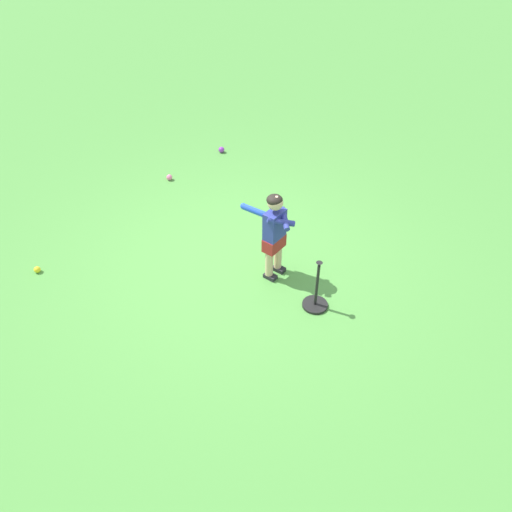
{
  "coord_description": "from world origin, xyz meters",
  "views": [
    {
      "loc": [
        -3.27,
        3.24,
        3.85
      ],
      "look_at": [
        -0.49,
        0.21,
        0.45
      ],
      "focal_mm": 34.5,
      "sensor_mm": 36.0,
      "label": 1
    }
  ],
  "objects": [
    {
      "name": "play_ball_midfield",
      "position": [
        1.58,
        1.77,
        0.04
      ],
      "size": [
        0.08,
        0.08,
        0.08
      ],
      "primitive_type": "sphere",
      "color": "yellow",
      "rests_on": "ground"
    },
    {
      "name": "ground_plane",
      "position": [
        0.0,
        0.0,
        0.0
      ],
      "size": [
        40.0,
        40.0,
        0.0
      ],
      "primitive_type": "plane",
      "color": "#519942"
    },
    {
      "name": "play_ball_by_bucket",
      "position": [
        2.13,
        -1.8,
        0.05
      ],
      "size": [
        0.1,
        0.1,
        0.1
      ],
      "primitive_type": "sphere",
      "color": "purple",
      "rests_on": "ground"
    },
    {
      "name": "play_ball_far_left",
      "position": [
        2.07,
        -0.65,
        0.04
      ],
      "size": [
        0.09,
        0.09,
        0.09
      ],
      "primitive_type": "sphere",
      "color": "pink",
      "rests_on": "ground"
    },
    {
      "name": "child_batter",
      "position": [
        -0.48,
        -0.09,
        0.65
      ],
      "size": [
        0.61,
        0.34,
        1.08
      ],
      "color": "#232328",
      "rests_on": "ground"
    },
    {
      "name": "batting_tee",
      "position": [
        -1.17,
        0.0,
        0.1
      ],
      "size": [
        0.28,
        0.28,
        0.62
      ],
      "color": "black",
      "rests_on": "ground"
    }
  ]
}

